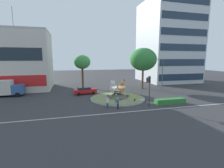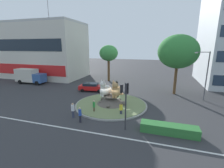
# 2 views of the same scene
# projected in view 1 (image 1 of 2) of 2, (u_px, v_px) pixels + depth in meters

# --- Properties ---
(ground_plane) EXTENTS (160.00, 160.00, 0.00)m
(ground_plane) POSITION_uv_depth(u_px,v_px,m) (118.00, 99.00, 30.01)
(ground_plane) COLOR #333335
(lane_centreline) EXTENTS (112.00, 0.20, 0.01)m
(lane_centreline) POSITION_uv_depth(u_px,v_px,m) (132.00, 111.00, 22.81)
(lane_centreline) COLOR silver
(lane_centreline) RESTS_ON ground
(roundabout_island) EXTENTS (10.11, 10.11, 1.41)m
(roundabout_island) POSITION_uv_depth(u_px,v_px,m) (118.00, 97.00, 29.94)
(roundabout_island) COLOR gray
(roundabout_island) RESTS_ON ground
(cat_statue_white) EXTENTS (2.24, 2.34, 2.30)m
(cat_statue_white) POSITION_uv_depth(u_px,v_px,m) (113.00, 87.00, 29.36)
(cat_statue_white) COLOR silver
(cat_statue_white) RESTS_ON roundabout_island
(cat_statue_calico) EXTENTS (1.74, 2.50, 2.41)m
(cat_statue_calico) POSITION_uv_depth(u_px,v_px,m) (122.00, 87.00, 29.64)
(cat_statue_calico) COLOR tan
(cat_statue_calico) RESTS_ON roundabout_island
(traffic_light_mast) EXTENTS (0.76, 0.48, 4.79)m
(traffic_light_mast) POSITION_uv_depth(u_px,v_px,m) (149.00, 85.00, 24.60)
(traffic_light_mast) COLOR #2D2D33
(traffic_light_mast) RESTS_ON ground
(office_tower) EXTENTS (16.10, 16.05, 25.55)m
(office_tower) POSITION_uv_depth(u_px,v_px,m) (168.00, 42.00, 52.83)
(office_tower) COLOR silver
(office_tower) RESTS_ON ground
(clipped_hedge_strip) EXTENTS (5.31, 1.20, 0.90)m
(clipped_hedge_strip) POSITION_uv_depth(u_px,v_px,m) (170.00, 101.00, 26.55)
(clipped_hedge_strip) COLOR #2D7033
(clipped_hedge_strip) RESTS_ON ground
(broadleaf_tree_behind_island) EXTENTS (6.54, 6.54, 10.07)m
(broadleaf_tree_behind_island) POSITION_uv_depth(u_px,v_px,m) (143.00, 60.00, 39.11)
(broadleaf_tree_behind_island) COLOR brown
(broadleaf_tree_behind_island) RESTS_ON ground
(second_tree_near_tower) EXTENTS (4.30, 4.30, 8.44)m
(second_tree_near_tower) POSITION_uv_depth(u_px,v_px,m) (82.00, 62.00, 42.06)
(second_tree_near_tower) COLOR brown
(second_tree_near_tower) RESTS_ON ground
(streetlight_arm) EXTENTS (2.23, 0.41, 7.42)m
(streetlight_arm) POSITION_uv_depth(u_px,v_px,m) (162.00, 72.00, 38.39)
(streetlight_arm) COLOR #4C4C51
(streetlight_arm) RESTS_ON ground
(pedestrian_blue_shirt) EXTENTS (0.33, 0.33, 1.74)m
(pedestrian_blue_shirt) POSITION_uv_depth(u_px,v_px,m) (118.00, 103.00, 23.77)
(pedestrian_blue_shirt) COLOR black
(pedestrian_blue_shirt) RESTS_ON ground
(pedestrian_white_shirt) EXTENTS (0.39, 0.39, 1.80)m
(pedestrian_white_shirt) POSITION_uv_depth(u_px,v_px,m) (107.00, 102.00, 24.25)
(pedestrian_white_shirt) COLOR #33384C
(pedestrian_white_shirt) RESTS_ON ground
(pedestrian_yellow_shirt) EXTENTS (0.39, 0.39, 1.60)m
(pedestrian_yellow_shirt) POSITION_uv_depth(u_px,v_px,m) (135.00, 98.00, 27.54)
(pedestrian_yellow_shirt) COLOR #33384C
(pedestrian_yellow_shirt) RESTS_ON ground
(pedestrian_green_shirt) EXTENTS (0.31, 0.31, 1.69)m
(pedestrian_green_shirt) POSITION_uv_depth(u_px,v_px,m) (116.00, 99.00, 26.48)
(pedestrian_green_shirt) COLOR brown
(pedestrian_green_shirt) RESTS_ON ground
(sedan_on_far_lane) EXTENTS (4.88, 2.55, 1.52)m
(sedan_on_far_lane) POSITION_uv_depth(u_px,v_px,m) (85.00, 90.00, 33.95)
(sedan_on_far_lane) COLOR red
(sedan_on_far_lane) RESTS_ON ground
(delivery_box_truck) EXTENTS (6.91, 2.45, 3.24)m
(delivery_box_truck) POSITION_uv_depth(u_px,v_px,m) (3.00, 88.00, 31.50)
(delivery_box_truck) COLOR #335693
(delivery_box_truck) RESTS_ON ground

